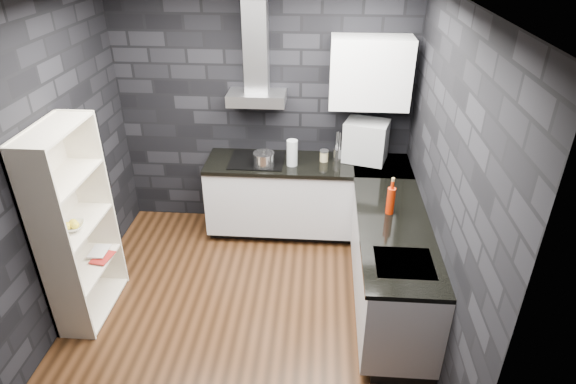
# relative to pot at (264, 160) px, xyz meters

# --- Properties ---
(ground) EXTENTS (3.20, 3.20, 0.00)m
(ground) POSITION_rel_pot_xyz_m (-0.04, -1.17, -0.98)
(ground) COLOR #3E2413
(ceiling) EXTENTS (3.20, 3.20, 0.00)m
(ceiling) POSITION_rel_pot_xyz_m (-0.04, -1.17, 1.72)
(ceiling) COLOR white
(wall_back) EXTENTS (3.20, 0.05, 2.70)m
(wall_back) POSITION_rel_pot_xyz_m (-0.04, 0.45, 0.37)
(wall_back) COLOR black
(wall_back) RESTS_ON ground
(wall_front) EXTENTS (3.20, 0.05, 2.70)m
(wall_front) POSITION_rel_pot_xyz_m (-0.04, -2.80, 0.37)
(wall_front) COLOR black
(wall_front) RESTS_ON ground
(wall_left) EXTENTS (0.05, 3.20, 2.70)m
(wall_left) POSITION_rel_pot_xyz_m (-1.67, -1.17, 0.37)
(wall_left) COLOR black
(wall_left) RESTS_ON ground
(wall_right) EXTENTS (0.05, 3.20, 2.70)m
(wall_right) POSITION_rel_pot_xyz_m (1.58, -1.17, 0.37)
(wall_right) COLOR black
(wall_right) RESTS_ON ground
(toekick_back) EXTENTS (2.18, 0.50, 0.10)m
(toekick_back) POSITION_rel_pot_xyz_m (0.46, 0.17, -0.93)
(toekick_back) COLOR black
(toekick_back) RESTS_ON ground
(toekick_right) EXTENTS (0.50, 1.78, 0.10)m
(toekick_right) POSITION_rel_pot_xyz_m (1.30, -1.07, -0.93)
(toekick_right) COLOR black
(toekick_right) RESTS_ON ground
(counter_back_cab) EXTENTS (2.20, 0.60, 0.76)m
(counter_back_cab) POSITION_rel_pot_xyz_m (0.46, 0.13, -0.50)
(counter_back_cab) COLOR silver
(counter_back_cab) RESTS_ON ground
(counter_right_cab) EXTENTS (0.60, 1.80, 0.76)m
(counter_right_cab) POSITION_rel_pot_xyz_m (1.26, -1.07, -0.50)
(counter_right_cab) COLOR silver
(counter_right_cab) RESTS_ON ground
(counter_back_top) EXTENTS (2.20, 0.62, 0.04)m
(counter_back_top) POSITION_rel_pot_xyz_m (0.46, 0.12, -0.10)
(counter_back_top) COLOR black
(counter_back_top) RESTS_ON counter_back_cab
(counter_right_top) EXTENTS (0.62, 1.80, 0.04)m
(counter_right_top) POSITION_rel_pot_xyz_m (1.25, -1.07, -0.10)
(counter_right_top) COLOR black
(counter_right_top) RESTS_ON counter_right_cab
(counter_corner_top) EXTENTS (0.62, 0.62, 0.04)m
(counter_corner_top) POSITION_rel_pot_xyz_m (1.26, 0.13, -0.10)
(counter_corner_top) COLOR black
(counter_corner_top) RESTS_ON counter_right_cab
(hood_body) EXTENTS (0.60, 0.34, 0.12)m
(hood_body) POSITION_rel_pot_xyz_m (-0.09, 0.26, 0.58)
(hood_body) COLOR #AAABAF
(hood_body) RESTS_ON wall_back
(hood_chimney) EXTENTS (0.24, 0.20, 0.90)m
(hood_chimney) POSITION_rel_pot_xyz_m (-0.09, 0.33, 1.09)
(hood_chimney) COLOR #AAABAF
(hood_chimney) RESTS_ON hood_body
(upper_cabinet) EXTENTS (0.80, 0.35, 0.70)m
(upper_cabinet) POSITION_rel_pot_xyz_m (1.06, 0.25, 0.87)
(upper_cabinet) COLOR white
(upper_cabinet) RESTS_ON wall_back
(cooktop) EXTENTS (0.58, 0.50, 0.01)m
(cooktop) POSITION_rel_pot_xyz_m (-0.09, 0.13, -0.07)
(cooktop) COLOR black
(cooktop) RESTS_ON counter_back_top
(sink_rim) EXTENTS (0.44, 0.40, 0.01)m
(sink_rim) POSITION_rel_pot_xyz_m (1.26, -1.57, -0.08)
(sink_rim) COLOR #AAABAF
(sink_rim) RESTS_ON counter_right_top
(pot) EXTENTS (0.23, 0.23, 0.13)m
(pot) POSITION_rel_pot_xyz_m (0.00, 0.00, 0.00)
(pot) COLOR silver
(pot) RESTS_ON cooktop
(glass_vase) EXTENTS (0.15, 0.15, 0.28)m
(glass_vase) POSITION_rel_pot_xyz_m (0.29, 0.05, 0.06)
(glass_vase) COLOR #B5BEC2
(glass_vase) RESTS_ON counter_back_top
(storage_jar) EXTENTS (0.10, 0.10, 0.11)m
(storage_jar) POSITION_rel_pot_xyz_m (0.63, 0.18, -0.02)
(storage_jar) COLOR tan
(storage_jar) RESTS_ON counter_back_top
(utensil_crock) EXTENTS (0.13, 0.13, 0.13)m
(utensil_crock) POSITION_rel_pot_xyz_m (0.78, 0.23, -0.01)
(utensil_crock) COLOR silver
(utensil_crock) RESTS_ON counter_back_top
(appliance_garage) EXTENTS (0.52, 0.45, 0.44)m
(appliance_garage) POSITION_rel_pot_xyz_m (1.07, 0.23, 0.15)
(appliance_garage) COLOR #9FA3A6
(appliance_garage) RESTS_ON counter_back_top
(red_bottle) EXTENTS (0.08, 0.08, 0.25)m
(red_bottle) POSITION_rel_pot_xyz_m (1.22, -0.85, 0.05)
(red_bottle) COLOR #A21F04
(red_bottle) RESTS_ON counter_right_top
(bookshelf) EXTENTS (0.58, 0.87, 1.80)m
(bookshelf) POSITION_rel_pot_xyz_m (-1.46, -1.28, -0.08)
(bookshelf) COLOR beige
(bookshelf) RESTS_ON ground
(fruit_bowl) EXTENTS (0.25, 0.25, 0.05)m
(fruit_bowl) POSITION_rel_pot_xyz_m (-1.46, -1.33, -0.04)
(fruit_bowl) COLOR silver
(fruit_bowl) RESTS_ON bookshelf
(book_red) EXTENTS (0.16, 0.05, 0.22)m
(book_red) POSITION_rel_pot_xyz_m (-1.45, -1.12, -0.40)
(book_red) COLOR maroon
(book_red) RESTS_ON bookshelf
(book_second) EXTENTS (0.16, 0.02, 0.21)m
(book_second) POSITION_rel_pot_xyz_m (-1.50, -1.08, -0.38)
(book_second) COLOR #B2B2B2
(book_second) RESTS_ON bookshelf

